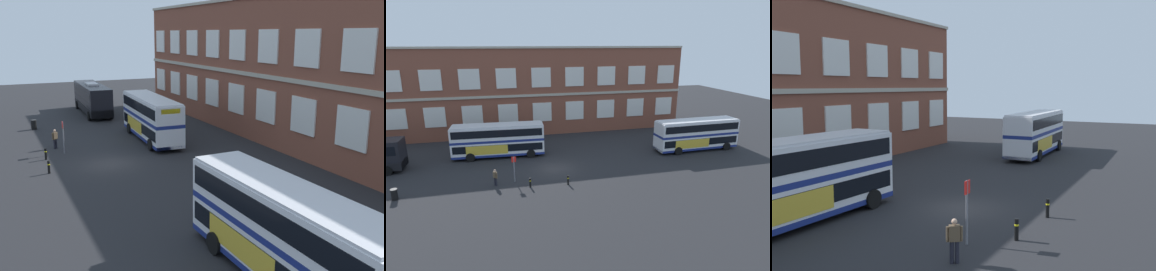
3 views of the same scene
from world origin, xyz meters
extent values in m
plane|color=#232326|center=(0.00, 2.00, 0.00)|extent=(120.00, 120.00, 0.00)
cube|color=silver|center=(0.59, 13.94, 3.60)|extent=(2.81, 0.12, 2.83)
cube|color=silver|center=(5.60, 13.94, 3.60)|extent=(2.81, 0.12, 2.83)
cube|color=silver|center=(10.62, 13.94, 3.60)|extent=(2.81, 0.12, 2.83)
cube|color=silver|center=(15.63, 13.94, 3.60)|extent=(2.81, 0.12, 2.83)
cube|color=silver|center=(20.64, 13.94, 3.60)|extent=(2.81, 0.12, 2.83)
cube|color=silver|center=(0.59, 13.94, 8.74)|extent=(2.81, 0.12, 2.83)
cube|color=silver|center=(5.60, 13.94, 8.74)|extent=(2.81, 0.12, 2.83)
cube|color=silver|center=(10.62, 13.94, 8.74)|extent=(2.81, 0.12, 2.83)
cube|color=silver|center=(15.63, 13.94, 8.74)|extent=(2.81, 0.12, 2.83)
cube|color=silver|center=(20.64, 13.94, 8.74)|extent=(2.81, 0.12, 2.83)
cube|color=silver|center=(-6.03, 5.67, 1.23)|extent=(11.11, 3.08, 1.75)
cube|color=black|center=(-6.03, 5.67, 1.44)|extent=(10.67, 3.10, 0.90)
cube|color=navy|center=(-6.03, 5.67, 2.25)|extent=(11.11, 3.08, 0.30)
cube|color=silver|center=(-6.03, 5.67, 3.17)|extent=(11.11, 3.08, 1.55)
cube|color=black|center=(-6.03, 5.67, 3.25)|extent=(10.67, 3.10, 0.90)
cube|color=navy|center=(-6.03, 5.67, 0.49)|extent=(11.11, 3.10, 0.28)
cube|color=silver|center=(-6.03, 5.67, 4.01)|extent=(10.89, 2.97, 0.12)
cube|color=gold|center=(-7.41, 4.45, 1.31)|extent=(4.84, 0.26, 1.10)
cube|color=yellow|center=(-0.57, 5.41, 3.60)|extent=(0.14, 1.66, 0.40)
cylinder|color=black|center=(-2.25, 4.21, 0.52)|extent=(1.05, 0.37, 1.04)
cylinder|color=black|center=(-2.12, 6.76, 0.52)|extent=(1.05, 0.37, 1.04)
cube|color=silver|center=(19.11, 2.06, 1.23)|extent=(11.06, 2.82, 1.75)
cube|color=black|center=(19.11, 2.06, 1.44)|extent=(10.62, 2.85, 0.90)
cube|color=navy|center=(19.11, 2.06, 2.25)|extent=(11.06, 2.82, 0.30)
cube|color=silver|center=(19.11, 2.06, 3.17)|extent=(11.06, 2.82, 1.55)
cube|color=black|center=(19.11, 2.06, 3.25)|extent=(10.62, 2.85, 0.90)
cube|color=navy|center=(19.11, 2.06, 0.49)|extent=(11.06, 2.84, 0.28)
cube|color=silver|center=(19.11, 2.06, 4.01)|extent=(10.84, 2.71, 0.12)
cube|color=gold|center=(17.82, 0.74, 1.31)|extent=(4.84, 0.15, 1.10)
cube|color=yellow|center=(24.58, 2.20, 3.60)|extent=(0.10, 1.66, 0.40)
cylinder|color=black|center=(22.99, 0.88, 0.52)|extent=(1.05, 0.35, 1.04)
cylinder|color=black|center=(22.93, 3.43, 0.52)|extent=(1.05, 0.35, 1.04)
cylinder|color=black|center=(15.84, 0.71, 0.52)|extent=(1.05, 0.35, 1.04)
cylinder|color=black|center=(15.78, 3.26, 0.52)|extent=(1.05, 0.35, 1.04)
cylinder|color=black|center=(-6.47, -3.15, 0.42)|extent=(0.22, 0.22, 0.85)
cylinder|color=black|center=(-6.58, -2.98, 0.42)|extent=(0.22, 0.22, 0.85)
cube|color=brown|center=(-6.53, -3.06, 1.15)|extent=(0.43, 0.47, 0.60)
cylinder|color=brown|center=(-6.38, -3.28, 1.12)|extent=(0.15, 0.15, 0.57)
cylinder|color=brown|center=(-6.68, -2.85, 1.12)|extent=(0.15, 0.15, 0.57)
sphere|color=tan|center=(-6.53, -3.06, 1.59)|extent=(0.22, 0.22, 0.22)
cylinder|color=slate|center=(-4.63, -2.62, 1.35)|extent=(0.10, 0.10, 2.70)
cube|color=red|center=(-4.63, -2.64, 2.42)|extent=(0.44, 0.04, 0.56)
cylinder|color=black|center=(0.49, -4.54, 0.47)|extent=(0.18, 0.18, 0.95)
cylinder|color=yellow|center=(0.49, -4.54, 0.68)|extent=(0.19, 0.19, 0.08)
cylinder|color=black|center=(-3.24, -4.28, 0.47)|extent=(0.18, 0.18, 0.95)
cylinder|color=yellow|center=(-3.24, -4.28, 0.68)|extent=(0.19, 0.19, 0.08)
camera|label=1|loc=(31.78, -8.00, 9.86)|focal=40.64mm
camera|label=2|loc=(-5.76, -33.55, 13.62)|focal=30.22mm
camera|label=3|loc=(-19.94, -10.36, 6.53)|focal=40.21mm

